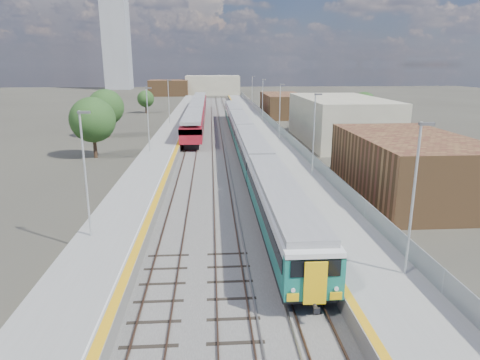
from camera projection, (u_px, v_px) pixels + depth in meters
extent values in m
plane|color=#47443A|center=(229.00, 137.00, 67.21)|extent=(320.00, 320.00, 0.00)
cube|color=#565451|center=(215.00, 134.00, 69.46)|extent=(10.50, 155.00, 0.06)
cube|color=#4C3323|center=(233.00, 132.00, 72.05)|extent=(0.07, 160.00, 0.14)
cube|color=#4C3323|center=(241.00, 131.00, 72.14)|extent=(0.07, 160.00, 0.14)
cube|color=#4C3323|center=(212.00, 132.00, 71.82)|extent=(0.07, 160.00, 0.14)
cube|color=#4C3323|center=(221.00, 132.00, 71.91)|extent=(0.07, 160.00, 0.14)
cube|color=#4C3323|center=(191.00, 132.00, 71.59)|extent=(0.07, 160.00, 0.14)
cube|color=#4C3323|center=(200.00, 132.00, 71.68)|extent=(0.07, 160.00, 0.14)
cube|color=gray|center=(231.00, 132.00, 72.03)|extent=(0.08, 160.00, 0.10)
cube|color=gray|center=(223.00, 132.00, 71.94)|extent=(0.08, 160.00, 0.10)
cube|color=slate|center=(261.00, 131.00, 69.83)|extent=(4.70, 155.00, 1.00)
cube|color=gray|center=(261.00, 128.00, 69.70)|extent=(4.70, 155.00, 0.03)
cube|color=gold|center=(248.00, 128.00, 69.55)|extent=(0.40, 155.00, 0.01)
cube|color=gray|center=(274.00, 124.00, 69.68)|extent=(0.06, 155.00, 1.20)
cylinder|color=#9EA0A3|center=(413.00, 201.00, 20.16)|extent=(0.12, 0.12, 7.50)
cube|color=#4C4C4F|center=(427.00, 124.00, 19.23)|extent=(0.70, 0.18, 0.14)
cylinder|color=#9EA0A3|center=(314.00, 135.00, 39.42)|extent=(0.12, 0.12, 7.50)
cube|color=#4C4C4F|center=(318.00, 94.00, 38.49)|extent=(0.70, 0.18, 0.14)
cylinder|color=#9EA0A3|center=(280.00, 112.00, 58.69)|extent=(0.12, 0.12, 7.50)
cube|color=#4C4C4F|center=(282.00, 84.00, 57.75)|extent=(0.70, 0.18, 0.14)
cylinder|color=#9EA0A3|center=(263.00, 100.00, 77.95)|extent=(0.12, 0.12, 7.50)
cube|color=#4C4C4F|center=(264.00, 80.00, 77.02)|extent=(0.70, 0.18, 0.14)
cylinder|color=#9EA0A3|center=(252.00, 93.00, 97.22)|extent=(0.12, 0.12, 7.50)
cube|color=#4C4C4F|center=(253.00, 77.00, 96.28)|extent=(0.70, 0.18, 0.14)
cube|color=slate|center=(173.00, 132.00, 68.90)|extent=(4.30, 155.00, 1.00)
cube|color=gray|center=(173.00, 129.00, 68.76)|extent=(4.30, 155.00, 0.03)
cube|color=gold|center=(184.00, 129.00, 68.88)|extent=(0.45, 155.00, 0.01)
cube|color=silver|center=(182.00, 129.00, 68.86)|extent=(0.08, 155.00, 0.01)
cylinder|color=#9EA0A3|center=(85.00, 175.00, 24.85)|extent=(0.12, 0.12, 7.50)
cube|color=#4C4C4F|center=(84.00, 112.00, 23.91)|extent=(0.70, 0.18, 0.14)
cylinder|color=#9EA0A3|center=(148.00, 120.00, 49.89)|extent=(0.12, 0.12, 7.50)
cube|color=#4C4C4F|center=(148.00, 88.00, 48.95)|extent=(0.70, 0.18, 0.14)
cylinder|color=#9EA0A3|center=(169.00, 101.00, 74.93)|extent=(0.12, 0.12, 7.50)
cube|color=#4C4C4F|center=(169.00, 80.00, 74.00)|extent=(0.70, 0.18, 0.14)
cube|color=brown|center=(409.00, 166.00, 36.62)|extent=(9.00, 16.00, 5.20)
cube|color=#A19880|center=(340.00, 120.00, 62.60)|extent=(11.00, 22.00, 6.40)
cube|color=brown|center=(283.00, 105.00, 94.40)|extent=(8.00, 18.00, 4.80)
cube|color=#A19880|center=(213.00, 85.00, 162.48)|extent=(20.00, 14.00, 7.00)
cube|color=brown|center=(169.00, 88.00, 156.81)|extent=(14.00, 12.00, 5.60)
cube|color=gray|center=(117.00, 44.00, 193.91)|extent=(11.00, 11.00, 40.00)
cube|color=black|center=(279.00, 225.00, 28.07)|extent=(2.58, 18.51, 0.44)
cube|color=#13615E|center=(279.00, 214.00, 27.87)|extent=(2.68, 18.51, 1.08)
cube|color=black|center=(280.00, 201.00, 27.65)|extent=(2.73, 18.51, 0.74)
cube|color=silver|center=(280.00, 193.00, 27.50)|extent=(2.68, 18.51, 0.46)
cube|color=gray|center=(280.00, 187.00, 27.39)|extent=(2.37, 18.51, 0.38)
cube|color=black|center=(252.00, 162.00, 46.38)|extent=(2.58, 18.51, 0.44)
cube|color=#13615E|center=(252.00, 155.00, 46.18)|extent=(2.68, 18.51, 1.08)
cube|color=black|center=(252.00, 147.00, 45.96)|extent=(2.73, 18.51, 0.74)
cube|color=silver|center=(252.00, 141.00, 45.81)|extent=(2.68, 18.51, 0.46)
cube|color=gray|center=(252.00, 138.00, 45.70)|extent=(2.37, 18.51, 0.38)
cube|color=black|center=(240.00, 134.00, 64.70)|extent=(2.58, 18.51, 0.44)
cube|color=#13615E|center=(240.00, 129.00, 64.50)|extent=(2.68, 18.51, 1.08)
cube|color=black|center=(240.00, 123.00, 64.27)|extent=(2.73, 18.51, 0.74)
cube|color=silver|center=(240.00, 120.00, 64.12)|extent=(2.68, 18.51, 0.46)
cube|color=gray|center=(240.00, 117.00, 64.02)|extent=(2.37, 18.51, 0.38)
cube|color=black|center=(233.00, 119.00, 83.01)|extent=(2.58, 18.51, 0.44)
cube|color=#13615E|center=(233.00, 115.00, 82.81)|extent=(2.68, 18.51, 1.08)
cube|color=black|center=(233.00, 110.00, 82.59)|extent=(2.73, 18.51, 0.74)
cube|color=silver|center=(233.00, 107.00, 82.43)|extent=(2.68, 18.51, 0.46)
cube|color=gray|center=(233.00, 105.00, 82.33)|extent=(2.37, 18.51, 0.38)
cube|color=#13615E|center=(314.00, 277.00, 18.61)|extent=(2.66, 0.57, 1.99)
cube|color=black|center=(316.00, 269.00, 18.18)|extent=(2.18, 0.06, 0.76)
cube|color=yellow|center=(315.00, 283.00, 18.30)|extent=(1.00, 0.09, 1.99)
cube|color=black|center=(194.00, 137.00, 64.43)|extent=(2.01, 17.09, 0.70)
cube|color=maroon|center=(193.00, 126.00, 63.99)|extent=(2.96, 20.11, 2.12)
cube|color=black|center=(193.00, 122.00, 63.85)|extent=(3.03, 20.11, 0.74)
cube|color=gray|center=(193.00, 115.00, 63.58)|extent=(2.65, 20.11, 0.42)
cube|color=black|center=(198.00, 120.00, 84.28)|extent=(2.01, 17.09, 0.70)
cube|color=maroon|center=(197.00, 111.00, 83.84)|extent=(2.96, 20.11, 2.12)
cube|color=black|center=(197.00, 109.00, 83.70)|extent=(3.03, 20.11, 0.74)
cube|color=gray|center=(197.00, 103.00, 83.43)|extent=(2.65, 20.11, 0.42)
cube|color=black|center=(200.00, 109.00, 104.13)|extent=(2.01, 17.09, 0.70)
cube|color=maroon|center=(200.00, 102.00, 103.69)|extent=(2.96, 20.11, 2.12)
cube|color=black|center=(200.00, 100.00, 103.55)|extent=(3.03, 20.11, 0.74)
cube|color=gray|center=(200.00, 96.00, 103.28)|extent=(2.65, 20.11, 0.42)
cylinder|color=#382619|center=(95.00, 147.00, 51.94)|extent=(0.44, 0.44, 2.56)
sphere|color=#173D17|center=(93.00, 120.00, 51.07)|extent=(5.41, 5.41, 5.41)
cylinder|color=#382619|center=(108.00, 129.00, 66.62)|extent=(0.44, 0.44, 2.60)
sphere|color=#173D17|center=(106.00, 107.00, 65.73)|extent=(5.48, 5.48, 5.48)
cylinder|color=#382619|center=(146.00, 109.00, 100.33)|extent=(0.44, 0.44, 1.84)
sphere|color=#173D17|center=(146.00, 99.00, 99.70)|extent=(3.88, 3.88, 3.88)
cylinder|color=#382619|center=(362.00, 121.00, 77.63)|extent=(0.44, 0.44, 2.21)
sphere|color=#173D17|center=(364.00, 105.00, 76.87)|extent=(4.66, 4.66, 4.66)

